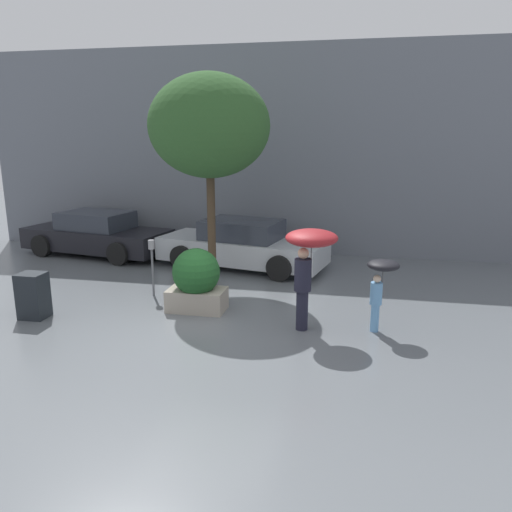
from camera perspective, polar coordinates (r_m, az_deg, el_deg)
ground_plane at (r=9.32m, az=-5.26°, el=-8.43°), size 40.00×40.00×0.00m
building_facade at (r=14.98m, az=1.75°, el=11.78°), size 18.00×0.30×6.00m
planter_box at (r=10.17m, az=-6.83°, el=-2.73°), size 1.17×0.97×1.29m
person_adult at (r=8.92m, az=6.09°, el=0.52°), size 0.94×0.94×1.88m
person_child at (r=9.18m, az=14.06°, el=-2.46°), size 0.58×0.58×1.34m
parked_car_near at (r=13.42m, az=-1.59°, el=1.21°), size 4.72×2.54×1.29m
parked_car_far at (r=15.61m, az=-17.71°, el=2.33°), size 4.61×2.44×1.29m
street_tree at (r=11.58m, az=-5.36°, el=14.53°), size 2.74×2.74×4.86m
parking_meter at (r=11.16m, az=-11.81°, el=-0.00°), size 0.14×0.14×1.27m
newspaper_box at (r=10.67m, az=-24.12°, el=-4.15°), size 0.50×0.44×0.90m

